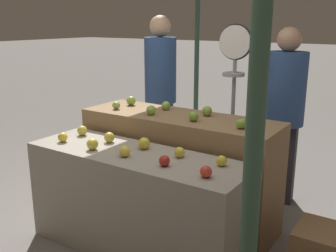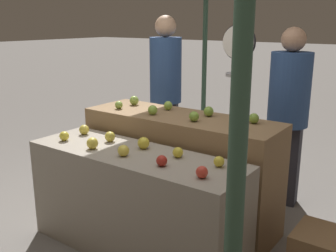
{
  "view_description": "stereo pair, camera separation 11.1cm",
  "coord_description": "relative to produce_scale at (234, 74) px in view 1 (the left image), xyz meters",
  "views": [
    {
      "loc": [
        1.69,
        -2.11,
        1.72
      ],
      "look_at": [
        0.09,
        0.3,
        0.95
      ],
      "focal_mm": 42.0,
      "sensor_mm": 36.0,
      "label": 1
    },
    {
      "loc": [
        1.78,
        -2.05,
        1.72
      ],
      "look_at": [
        0.09,
        0.3,
        0.95
      ],
      "focal_mm": 42.0,
      "sensor_mm": 36.0,
      "label": 2
    }
  ],
  "objects": [
    {
      "name": "apple_back_0",
      "position": [
        -0.81,
        -0.71,
        -0.26
      ],
      "size": [
        0.07,
        0.07,
        0.07
      ],
      "primitive_type": "sphere",
      "color": "#8EB247",
      "rests_on": "display_counter_back"
    },
    {
      "name": "apple_back_1",
      "position": [
        -0.42,
        -0.72,
        -0.26
      ],
      "size": [
        0.08,
        0.08,
        0.08
      ],
      "primitive_type": "sphere",
      "color": "#84AD3D",
      "rests_on": "display_counter_back"
    },
    {
      "name": "produce_scale",
      "position": [
        0.0,
        0.0,
        0.0
      ],
      "size": [
        0.32,
        0.2,
        1.7
      ],
      "color": "#99999E",
      "rests_on": "ground_plane"
    },
    {
      "name": "display_counter_front",
      "position": [
        -0.21,
        -1.2,
        -0.86
      ],
      "size": [
        1.71,
        0.55,
        0.8
      ],
      "primitive_type": "cube",
      "color": "gray",
      "rests_on": "ground_plane"
    },
    {
      "name": "apple_front_5",
      "position": [
        -0.86,
        -1.08,
        -0.42
      ],
      "size": [
        0.08,
        0.08,
        0.08
      ],
      "primitive_type": "sphere",
      "color": "gold",
      "rests_on": "display_counter_front"
    },
    {
      "name": "apple_back_6",
      "position": [
        -0.01,
        -0.49,
        -0.26
      ],
      "size": [
        0.08,
        0.08,
        0.08
      ],
      "primitive_type": "sphere",
      "color": "#7AA338",
      "rests_on": "display_counter_back"
    },
    {
      "name": "apple_front_2",
      "position": [
        -0.22,
        -1.3,
        -0.42
      ],
      "size": [
        0.08,
        0.08,
        0.08
      ],
      "primitive_type": "sphere",
      "color": "yellow",
      "rests_on": "display_counter_front"
    },
    {
      "name": "ground_plane",
      "position": [
        -0.21,
        -1.2,
        -1.26
      ],
      "size": [
        60.0,
        60.0,
        0.0
      ],
      "primitive_type": "plane",
      "color": "slate"
    },
    {
      "name": "apple_back_4",
      "position": [
        -0.81,
        -0.5,
        -0.26
      ],
      "size": [
        0.09,
        0.09,
        0.09
      ],
      "primitive_type": "sphere",
      "color": "#8EB247",
      "rests_on": "display_counter_back"
    },
    {
      "name": "apple_front_4",
      "position": [
        0.43,
        -1.32,
        -0.42
      ],
      "size": [
        0.08,
        0.08,
        0.08
      ],
      "primitive_type": "sphere",
      "color": "red",
      "rests_on": "display_counter_front"
    },
    {
      "name": "display_counter_back",
      "position": [
        -0.21,
        -0.6,
        -0.78
      ],
      "size": [
        1.71,
        0.55,
        0.96
      ],
      "primitive_type": "cube",
      "color": "olive",
      "rests_on": "ground_plane"
    },
    {
      "name": "apple_front_7",
      "position": [
        -0.21,
        -1.09,
        -0.42
      ],
      "size": [
        0.09,
        0.09,
        0.09
      ],
      "primitive_type": "sphere",
      "color": "gold",
      "rests_on": "display_counter_front"
    },
    {
      "name": "apple_back_7",
      "position": [
        0.39,
        -0.49,
        -0.26
      ],
      "size": [
        0.08,
        0.08,
        0.08
      ],
      "primitive_type": "sphere",
      "color": "#7AA338",
      "rests_on": "display_counter_back"
    },
    {
      "name": "apple_back_5",
      "position": [
        -0.42,
        -0.49,
        -0.26
      ],
      "size": [
        0.08,
        0.08,
        0.08
      ],
      "primitive_type": "sphere",
      "color": "#84AD3D",
      "rests_on": "display_counter_back"
    },
    {
      "name": "apple_front_1",
      "position": [
        -0.52,
        -1.31,
        -0.42
      ],
      "size": [
        0.09,
        0.09,
        0.09
      ],
      "primitive_type": "sphere",
      "color": "yellow",
      "rests_on": "display_counter_front"
    },
    {
      "name": "apple_front_3",
      "position": [
        0.11,
        -1.3,
        -0.42
      ],
      "size": [
        0.07,
        0.07,
        0.07
      ],
      "primitive_type": "sphere",
      "color": "#AD281E",
      "rests_on": "display_counter_front"
    },
    {
      "name": "apple_front_0",
      "position": [
        -0.86,
        -1.3,
        -0.42
      ],
      "size": [
        0.08,
        0.08,
        0.08
      ],
      "primitive_type": "sphere",
      "color": "gold",
      "rests_on": "display_counter_front"
    },
    {
      "name": "apple_back_3",
      "position": [
        0.39,
        -0.71,
        -0.26
      ],
      "size": [
        0.08,
        0.08,
        0.08
      ],
      "primitive_type": "sphere",
      "color": "#7AA338",
      "rests_on": "display_counter_back"
    },
    {
      "name": "apple_back_2",
      "position": [
        -0.01,
        -0.7,
        -0.26
      ],
      "size": [
        0.08,
        0.08,
        0.08
      ],
      "primitive_type": "sphere",
      "color": "#7AA338",
      "rests_on": "display_counter_back"
    },
    {
      "name": "apple_front_6",
      "position": [
        -0.54,
        -1.1,
        -0.42
      ],
      "size": [
        0.08,
        0.08,
        0.08
      ],
      "primitive_type": "sphere",
      "color": "gold",
      "rests_on": "display_counter_front"
    },
    {
      "name": "person_customer_left",
      "position": [
        -1.03,
        0.31,
        -0.22
      ],
      "size": [
        0.47,
        0.47,
        1.78
      ],
      "rotation": [
        0.0,
        0.0,
        3.57
      ],
      "color": "#2D2D38",
      "rests_on": "ground_plane"
    },
    {
      "name": "apple_front_9",
      "position": [
        0.42,
        -1.09,
        -0.42
      ],
      "size": [
        0.07,
        0.07,
        0.07
      ],
      "primitive_type": "sphere",
      "color": "gold",
      "rests_on": "display_counter_front"
    },
    {
      "name": "apple_front_8",
      "position": [
        0.1,
        -1.1,
        -0.42
      ],
      "size": [
        0.07,
        0.07,
        0.07
      ],
      "primitive_type": "sphere",
      "color": "gold",
      "rests_on": "display_counter_front"
    },
    {
      "name": "person_vendor_at_scale",
      "position": [
        0.4,
        0.28,
        -0.3
      ],
      "size": [
        0.42,
        0.42,
        1.67
      ],
      "rotation": [
        0.0,
        0.0,
        3.28
      ],
      "color": "#2D2D38",
      "rests_on": "ground_plane"
    }
  ]
}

